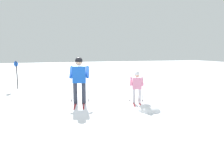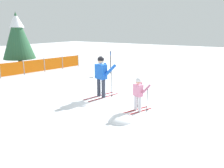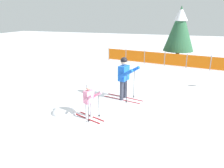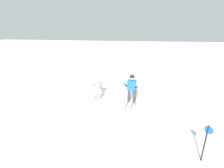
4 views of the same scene
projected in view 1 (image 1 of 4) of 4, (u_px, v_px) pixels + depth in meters
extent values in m
plane|color=white|center=(77.00, 103.00, 8.21)|extent=(60.00, 60.00, 0.00)
cube|color=maroon|center=(76.00, 104.00, 8.03)|extent=(1.59, 0.41, 0.02)
cube|color=maroon|center=(84.00, 103.00, 8.06)|extent=(1.59, 0.41, 0.02)
cylinder|color=#333847|center=(75.00, 93.00, 7.97)|extent=(0.15, 0.15, 0.77)
cylinder|color=#333847|center=(84.00, 93.00, 8.00)|extent=(0.15, 0.15, 0.77)
cube|color=blue|center=(79.00, 75.00, 7.88)|extent=(0.37, 0.53, 0.60)
cylinder|color=blue|center=(71.00, 72.00, 8.10)|extent=(0.59, 0.25, 0.43)
cylinder|color=blue|center=(87.00, 72.00, 8.15)|extent=(0.59, 0.25, 0.43)
sphere|color=#D8AD8C|center=(79.00, 62.00, 7.81)|extent=(0.26, 0.26, 0.26)
sphere|color=black|center=(79.00, 61.00, 7.81)|extent=(0.27, 0.27, 0.27)
cylinder|color=black|center=(71.00, 87.00, 8.23)|extent=(0.02, 0.02, 1.19)
cylinder|color=black|center=(72.00, 101.00, 8.31)|extent=(0.07, 0.07, 0.01)
cylinder|color=black|center=(88.00, 86.00, 8.29)|extent=(0.02, 0.02, 1.19)
cylinder|color=black|center=(88.00, 100.00, 8.37)|extent=(0.07, 0.07, 0.01)
cube|color=maroon|center=(134.00, 103.00, 8.12)|extent=(1.06, 0.44, 0.02)
cube|color=maroon|center=(140.00, 103.00, 8.11)|extent=(1.06, 0.44, 0.02)
cylinder|color=silver|center=(134.00, 96.00, 8.08)|extent=(0.11, 0.11, 0.53)
cylinder|color=silver|center=(140.00, 96.00, 8.07)|extent=(0.11, 0.11, 0.53)
cube|color=pink|center=(137.00, 83.00, 8.00)|extent=(0.29, 0.38, 0.41)
cylinder|color=pink|center=(131.00, 81.00, 8.18)|extent=(0.40, 0.22, 0.30)
cylinder|color=pink|center=(142.00, 81.00, 8.16)|extent=(0.40, 0.22, 0.30)
sphere|color=#D8AD8C|center=(137.00, 75.00, 7.96)|extent=(0.18, 0.18, 0.18)
sphere|color=white|center=(137.00, 74.00, 7.95)|extent=(0.19, 0.19, 0.19)
cylinder|color=black|center=(130.00, 91.00, 8.27)|extent=(0.02, 0.02, 0.82)
cylinder|color=black|center=(130.00, 100.00, 8.33)|extent=(0.07, 0.07, 0.01)
cylinder|color=black|center=(143.00, 91.00, 8.26)|extent=(0.02, 0.02, 0.82)
cylinder|color=black|center=(143.00, 101.00, 8.31)|extent=(0.07, 0.07, 0.01)
cylinder|color=black|center=(17.00, 75.00, 11.19)|extent=(0.05, 0.05, 1.43)
cylinder|color=blue|center=(16.00, 64.00, 11.12)|extent=(0.21, 0.22, 0.28)
ellipsoid|color=white|center=(148.00, 110.00, 7.18)|extent=(0.88, 0.75, 0.35)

